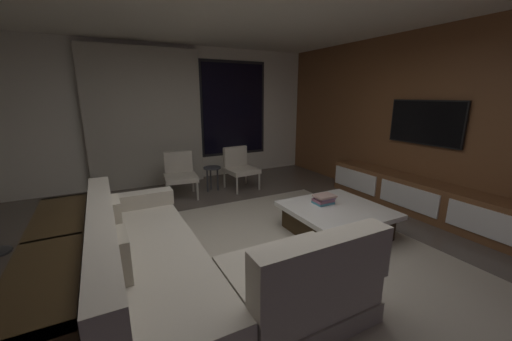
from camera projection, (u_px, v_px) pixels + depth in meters
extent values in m
plane|color=#564C44|center=(258.00, 262.00, 3.21)|extent=(9.20, 9.20, 0.00)
cube|color=silver|center=(173.00, 115.00, 6.01)|extent=(6.60, 0.12, 2.70)
cube|color=black|center=(233.00, 109.00, 6.52)|extent=(1.52, 0.02, 2.02)
cube|color=black|center=(234.00, 109.00, 6.50)|extent=(1.40, 0.03, 1.90)
cube|color=#BCB5A3|center=(146.00, 119.00, 5.62)|extent=(2.10, 0.12, 2.60)
cube|color=brown|center=(447.00, 124.00, 4.25)|extent=(0.12, 7.80, 2.70)
cube|color=#ADA391|center=(291.00, 258.00, 3.28)|extent=(3.20, 3.80, 0.01)
cube|color=#A49C8C|center=(153.00, 282.00, 2.71)|extent=(0.90, 2.50, 0.18)
cube|color=beige|center=(151.00, 262.00, 2.65)|extent=(0.86, 2.42, 0.24)
cube|color=beige|center=(103.00, 238.00, 2.42)|extent=(0.20, 2.50, 0.40)
cube|color=beige|center=(134.00, 200.00, 3.59)|extent=(0.90, 0.20, 0.18)
cube|color=#A49C8C|center=(292.00, 301.00, 2.46)|extent=(1.10, 0.90, 0.18)
cube|color=beige|center=(293.00, 279.00, 2.41)|extent=(1.07, 0.86, 0.24)
cube|color=beige|center=(324.00, 265.00, 2.03)|extent=(1.10, 0.20, 0.40)
cube|color=beige|center=(116.00, 216.00, 2.95)|extent=(0.10, 0.36, 0.36)
cube|color=#B2A893|center=(122.00, 256.00, 2.22)|extent=(0.10, 0.36, 0.36)
cube|color=#322312|center=(336.00, 223.00, 3.82)|extent=(1.00, 1.00, 0.30)
cube|color=white|center=(337.00, 210.00, 3.78)|extent=(1.16, 1.16, 0.06)
cube|color=teal|center=(323.00, 202.00, 3.91)|extent=(0.24, 0.19, 0.03)
cube|color=#A6657E|center=(323.00, 200.00, 3.90)|extent=(0.24, 0.18, 0.03)
cube|color=slate|center=(325.00, 198.00, 3.90)|extent=(0.23, 0.18, 0.03)
cube|color=tan|center=(325.00, 196.00, 3.87)|extent=(0.26, 0.20, 0.03)
cylinder|color=#B2ADA0|center=(259.00, 181.00, 5.60)|extent=(0.04, 0.04, 0.36)
cylinder|color=#B2ADA0|center=(237.00, 185.00, 5.34)|extent=(0.04, 0.04, 0.36)
cylinder|color=#B2ADA0|center=(246.00, 175.00, 6.00)|extent=(0.04, 0.04, 0.36)
cylinder|color=#B2ADA0|center=(224.00, 178.00, 5.75)|extent=(0.04, 0.04, 0.36)
cube|color=beige|center=(242.00, 170.00, 5.63)|extent=(0.59, 0.60, 0.08)
cube|color=beige|center=(235.00, 156.00, 5.77)|extent=(0.49, 0.12, 0.38)
cylinder|color=#B2ADA0|center=(198.00, 190.00, 5.04)|extent=(0.04, 0.04, 0.36)
cylinder|color=#B2ADA0|center=(168.00, 193.00, 4.88)|extent=(0.04, 0.04, 0.36)
cylinder|color=#B2ADA0|center=(193.00, 182.00, 5.49)|extent=(0.04, 0.04, 0.36)
cylinder|color=#B2ADA0|center=(166.00, 185.00, 5.33)|extent=(0.04, 0.04, 0.36)
cube|color=beige|center=(181.00, 178.00, 5.14)|extent=(0.60, 0.62, 0.08)
cube|color=beige|center=(178.00, 162.00, 5.30)|extent=(0.49, 0.14, 0.38)
cylinder|color=#333338|center=(207.00, 180.00, 5.47)|extent=(0.03, 0.03, 0.46)
cylinder|color=#333338|center=(218.00, 178.00, 5.56)|extent=(0.03, 0.03, 0.46)
cylinder|color=#333338|center=(211.00, 178.00, 5.60)|extent=(0.03, 0.03, 0.46)
cylinder|color=#333338|center=(212.00, 168.00, 5.46)|extent=(0.32, 0.32, 0.02)
cube|color=brown|center=(417.00, 197.00, 4.48)|extent=(0.44, 3.10, 0.52)
cube|color=white|center=(488.00, 224.00, 3.47)|extent=(0.02, 0.93, 0.33)
cube|color=white|center=(408.00, 197.00, 4.37)|extent=(0.02, 0.93, 0.33)
cube|color=white|center=(354.00, 180.00, 5.27)|extent=(0.02, 0.93, 0.33)
cube|color=black|center=(476.00, 227.00, 3.77)|extent=(0.33, 0.68, 0.19)
cube|color=#8C8F4F|center=(500.00, 236.00, 3.54)|extent=(0.03, 0.04, 0.19)
cube|color=#61429C|center=(484.00, 231.00, 3.69)|extent=(0.03, 0.04, 0.17)
cube|color=#9565A3|center=(469.00, 226.00, 3.84)|extent=(0.03, 0.04, 0.16)
cube|color=#639A75|center=(455.00, 221.00, 3.99)|extent=(0.03, 0.04, 0.16)
cube|color=black|center=(425.00, 123.00, 4.42)|extent=(0.04, 1.14, 0.66)
cube|color=black|center=(425.00, 123.00, 4.42)|extent=(0.05, 1.10, 0.62)
cube|color=#322312|center=(53.00, 240.00, 2.16)|extent=(0.40, 2.10, 0.04)
cube|color=#322312|center=(65.00, 308.00, 2.31)|extent=(0.38, 2.04, 0.03)
cube|color=#322312|center=(70.00, 230.00, 3.13)|extent=(0.40, 0.04, 0.74)
cube|color=#322312|center=(60.00, 282.00, 2.25)|extent=(0.38, 0.03, 0.74)
cube|color=silver|center=(53.00, 336.00, 1.86)|extent=(0.18, 0.04, 0.25)
cube|color=silver|center=(57.00, 318.00, 2.03)|extent=(0.18, 0.04, 0.23)
cube|color=white|center=(61.00, 300.00, 2.19)|extent=(0.18, 0.04, 0.26)
cube|color=silver|center=(64.00, 286.00, 2.35)|extent=(0.18, 0.04, 0.24)
cube|color=white|center=(65.00, 273.00, 2.51)|extent=(0.18, 0.04, 0.26)
cube|color=white|center=(67.00, 262.00, 2.67)|extent=(0.18, 0.04, 0.26)
cube|color=silver|center=(70.00, 254.00, 2.85)|extent=(0.18, 0.04, 0.23)
cube|color=white|center=(70.00, 245.00, 3.00)|extent=(0.18, 0.04, 0.25)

